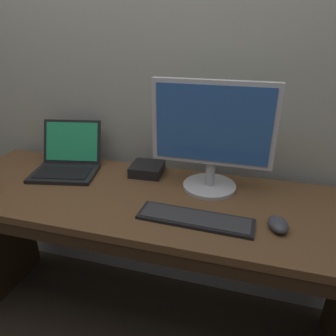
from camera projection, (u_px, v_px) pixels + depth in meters
ground_plane at (150, 324)px, 1.66m from camera, size 14.00×14.00×0.00m
back_wall at (169, 55)px, 1.44m from camera, size 3.70×0.04×2.64m
desk at (146, 233)px, 1.41m from camera, size 1.82×0.60×0.79m
laptop_black at (67, 164)px, 1.53m from camera, size 0.35×0.35×0.22m
external_monitor at (212, 133)px, 1.28m from camera, size 0.50×0.23×0.47m
wired_keyboard at (195, 219)px, 1.16m from camera, size 0.43×0.13×0.01m
computer_mouse at (278, 224)px, 1.11m from camera, size 0.09×0.11×0.04m
external_drive_box at (147, 169)px, 1.52m from camera, size 0.16×0.16×0.05m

